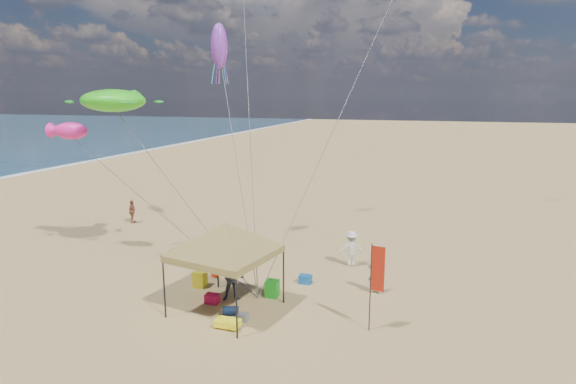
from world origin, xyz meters
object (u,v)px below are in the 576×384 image
cooler_red (212,299)px  person_far_a (132,211)px  feather_flag (376,274)px  chair_yellow (200,279)px  person_near_b (233,279)px  person_near_c (351,249)px  canopy_tent (224,226)px  cooler_blue (305,279)px  person_near_a (376,273)px  beach_cart (228,323)px  chair_green (272,289)px

cooler_red → person_far_a: size_ratio=0.36×
feather_flag → chair_yellow: size_ratio=4.58×
person_near_b → person_near_c: size_ratio=1.03×
person_near_c → person_far_a: (-14.93, 3.65, -0.12)m
feather_flag → person_near_c: bearing=107.1°
canopy_tent → feather_flag: bearing=-0.4°
feather_flag → chair_yellow: bearing=167.1°
chair_yellow → feather_flag: bearing=-12.9°
cooler_blue → person_near_a: 3.15m
chair_yellow → person_near_c: 7.34m
feather_flag → person_near_a: bearing=96.5°
cooler_red → person_near_c: bearing=52.2°
person_near_c → beach_cart: bearing=45.6°
canopy_tent → chair_yellow: size_ratio=9.19×
person_far_a → chair_yellow: bearing=-145.3°
person_near_a → person_near_b: bearing=12.9°
chair_yellow → person_near_a: bearing=12.3°
chair_green → person_near_c: (2.46, 4.53, 0.53)m
chair_green → chair_yellow: (-3.32, 0.03, 0.00)m
feather_flag → person_near_c: 6.67m
beach_cart → person_far_a: 16.33m
person_near_b → person_far_a: (-11.09, 8.97, -0.15)m
chair_green → person_far_a: 14.93m
chair_yellow → person_far_a: (-9.16, 8.15, 0.41)m
canopy_tent → person_far_a: canopy_tent is taller
cooler_red → person_near_b: person_near_b is taller
cooler_red → beach_cart: (1.45, -1.72, 0.01)m
cooler_red → beach_cart: size_ratio=0.60×
person_near_b → person_near_c: (3.84, 5.31, -0.03)m
cooler_red → beach_cart: 2.26m
canopy_tent → person_near_a: (5.28, 3.32, -2.48)m
cooler_blue → chair_yellow: chair_yellow is taller
feather_flag → chair_yellow: feather_flag is taller
feather_flag → person_near_a: 3.61m
canopy_tent → person_near_a: bearing=32.2°
cooler_red → feather_flag: bearing=-3.7°
person_near_c → person_far_a: person_near_c is taller
cooler_blue → chair_green: bearing=-117.8°
person_near_b → person_near_c: bearing=27.7°
beach_cart → person_near_c: bearing=67.8°
canopy_tent → cooler_red: bearing=154.6°
chair_green → person_near_a: bearing=22.2°
beach_cart → person_near_a: bearing=45.3°
feather_flag → person_far_a: (-16.86, 9.91, -1.38)m
chair_yellow → cooler_red: bearing=-47.4°
canopy_tent → person_near_b: 2.62m
person_near_b → chair_yellow: bearing=130.7°
canopy_tent → chair_green: canopy_tent is taller
beach_cart → cooler_red: bearing=130.1°
canopy_tent → cooler_red: (-0.80, 0.38, -3.18)m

